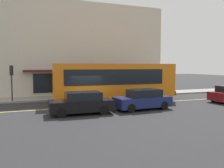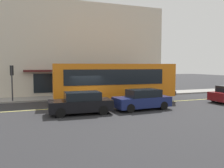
{
  "view_description": "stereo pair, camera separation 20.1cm",
  "coord_description": "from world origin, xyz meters",
  "px_view_note": "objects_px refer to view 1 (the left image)",
  "views": [
    {
      "loc": [
        -4.71,
        -17.85,
        3.32
      ],
      "look_at": [
        2.95,
        2.27,
        1.6
      ],
      "focal_mm": 36.64,
      "sensor_mm": 36.0,
      "label": 1
    },
    {
      "loc": [
        -4.52,
        -17.92,
        3.32
      ],
      "look_at": [
        2.95,
        2.27,
        1.6
      ],
      "focal_mm": 36.64,
      "sensor_mm": 36.0,
      "label": 2
    }
  ],
  "objects_px": {
    "bus": "(115,80)",
    "traffic_light": "(12,75)",
    "car_navy": "(143,100)",
    "pedestrian_by_curb": "(133,85)",
    "car_black": "(82,103)"
  },
  "relations": [
    {
      "from": "bus",
      "to": "traffic_light",
      "type": "bearing_deg",
      "value": 160.51
    },
    {
      "from": "car_navy",
      "to": "pedestrian_by_curb",
      "type": "distance_m",
      "value": 8.5
    },
    {
      "from": "traffic_light",
      "to": "pedestrian_by_curb",
      "type": "height_order",
      "value": "traffic_light"
    },
    {
      "from": "car_black",
      "to": "traffic_light",
      "type": "bearing_deg",
      "value": 123.6
    },
    {
      "from": "car_navy",
      "to": "pedestrian_by_curb",
      "type": "relative_size",
      "value": 2.51
    },
    {
      "from": "pedestrian_by_curb",
      "to": "bus",
      "type": "bearing_deg",
      "value": -133.47
    },
    {
      "from": "traffic_light",
      "to": "car_black",
      "type": "relative_size",
      "value": 0.73
    },
    {
      "from": "traffic_light",
      "to": "car_navy",
      "type": "xyz_separation_m",
      "value": [
        9.5,
        -7.17,
        -1.79
      ]
    },
    {
      "from": "traffic_light",
      "to": "car_black",
      "type": "bearing_deg",
      "value": -56.4
    },
    {
      "from": "bus",
      "to": "car_navy",
      "type": "xyz_separation_m",
      "value": [
        0.65,
        -4.04,
        -1.24
      ]
    },
    {
      "from": "traffic_light",
      "to": "car_navy",
      "type": "relative_size",
      "value": 0.73
    },
    {
      "from": "traffic_light",
      "to": "car_navy",
      "type": "distance_m",
      "value": 12.03
    },
    {
      "from": "car_navy",
      "to": "car_black",
      "type": "distance_m",
      "value": 4.75
    },
    {
      "from": "traffic_light",
      "to": "car_black",
      "type": "height_order",
      "value": "traffic_light"
    },
    {
      "from": "bus",
      "to": "car_navy",
      "type": "bearing_deg",
      "value": -80.9
    }
  ]
}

